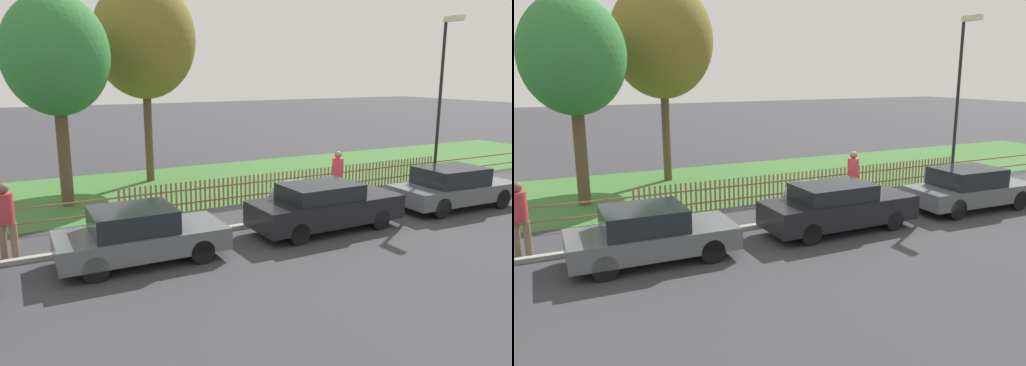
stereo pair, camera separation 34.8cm
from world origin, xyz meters
TOP-DOWN VIEW (x-y plane):
  - ground_plane at (0.00, 0.00)m, footprint 120.00×120.00m
  - kerb_stone at (0.00, 0.10)m, footprint 38.13×0.20m
  - grass_strip at (0.00, 6.28)m, footprint 38.13×7.56m
  - park_fence at (0.00, 2.52)m, footprint 38.13×0.05m
  - parked_car_black_saloon at (-6.82, -1.09)m, footprint 3.96×1.83m
  - parked_car_navy_estate at (-1.51, -1.12)m, footprint 4.48×1.70m
  - parked_car_red_compact at (3.64, -1.14)m, footprint 4.36×1.89m
  - covered_motorcycle at (-1.17, 1.13)m, footprint 1.82×0.75m
  - tree_nearest_kerb at (-7.63, 5.11)m, footprint 3.36×3.36m
  - tree_behind_motorcycle at (-4.03, 7.72)m, footprint 4.03×4.03m
  - pedestrian_near_fence at (0.50, 0.98)m, footprint 0.46×0.46m
  - pedestrian_by_lamp at (-9.57, 0.53)m, footprint 0.50×0.50m
  - street_lamp at (4.73, 0.59)m, footprint 0.20×0.79m

SIDE VIEW (x-z plane):
  - ground_plane at x=0.00m, z-range 0.00..0.00m
  - grass_strip at x=0.00m, z-range 0.00..0.01m
  - kerb_stone at x=0.00m, z-range 0.00..0.12m
  - park_fence at x=0.00m, z-range 0.00..1.00m
  - covered_motorcycle at x=-1.17m, z-range 0.11..1.11m
  - parked_car_black_saloon at x=-6.82m, z-range 0.00..1.33m
  - parked_car_navy_estate at x=-1.51m, z-range 0.02..1.39m
  - parked_car_red_compact at x=3.64m, z-range 0.01..1.40m
  - pedestrian_near_fence at x=0.50m, z-range 0.12..1.97m
  - pedestrian_by_lamp at x=-9.57m, z-range 0.12..2.00m
  - street_lamp at x=4.73m, z-range 0.76..7.07m
  - tree_nearest_kerb at x=-7.63m, z-range 1.47..8.36m
  - tree_behind_motorcycle at x=-4.03m, z-range 1.66..9.67m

